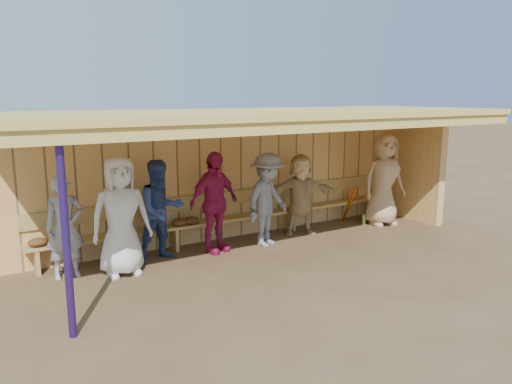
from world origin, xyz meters
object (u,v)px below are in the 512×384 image
(player_b, at_px, (121,216))
(player_c, at_px, (161,210))
(player_f, at_px, (301,194))
(player_a, at_px, (65,227))
(player_h, at_px, (384,180))
(bench, at_px, (235,212))
(player_e, at_px, (268,200))
(player_d, at_px, (214,202))

(player_b, relative_size, player_c, 1.09)
(player_c, distance_m, player_f, 2.95)
(player_c, bearing_deg, player_b, -160.57)
(player_b, bearing_deg, player_a, 158.40)
(player_c, height_order, player_f, player_c)
(player_c, height_order, player_h, player_h)
(player_b, distance_m, player_f, 3.76)
(player_b, bearing_deg, player_c, 26.06)
(player_b, height_order, bench, player_b)
(player_b, bearing_deg, bench, 19.85)
(player_b, distance_m, player_h, 5.68)
(player_c, relative_size, player_h, 0.87)
(player_e, xyz_separation_m, bench, (-0.30, 0.70, -0.34))
(player_a, distance_m, player_d, 2.50)
(player_e, bearing_deg, bench, 89.70)
(player_a, height_order, player_c, player_c)
(player_a, bearing_deg, bench, 7.18)
(player_a, height_order, player_d, player_d)
(player_d, bearing_deg, bench, 21.75)
(player_e, bearing_deg, player_f, -6.86)
(player_c, height_order, player_e, player_e)
(player_d, distance_m, bench, 0.97)
(player_c, height_order, player_d, player_d)
(bench, bearing_deg, player_a, -171.83)
(player_a, distance_m, player_c, 1.55)
(player_b, xyz_separation_m, player_h, (5.68, 0.03, 0.05))
(player_c, distance_m, player_h, 4.91)
(bench, bearing_deg, player_c, -165.21)
(player_d, bearing_deg, player_e, -23.90)
(player_b, distance_m, player_d, 1.76)
(player_b, xyz_separation_m, player_e, (2.76, 0.10, -0.07))
(player_b, relative_size, player_d, 1.04)
(player_a, bearing_deg, player_e, -4.81)
(player_a, bearing_deg, player_f, -0.30)
(player_d, height_order, player_h, player_h)
(player_b, xyz_separation_m, player_c, (0.79, 0.35, -0.08))
(player_a, xyz_separation_m, player_d, (2.50, -0.07, 0.11))
(player_d, relative_size, player_h, 0.92)
(player_d, height_order, player_f, player_d)
(player_f, xyz_separation_m, player_h, (1.95, -0.35, 0.17))
(player_f, bearing_deg, bench, -175.34)
(player_b, bearing_deg, player_h, 2.33)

